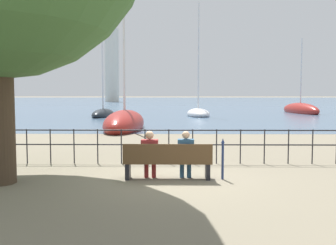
{
  "coord_description": "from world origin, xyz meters",
  "views": [
    {
      "loc": [
        0.15,
        -9.19,
        2.09
      ],
      "look_at": [
        0.0,
        0.5,
        1.37
      ],
      "focal_mm": 40.0,
      "sensor_mm": 36.0,
      "label": 1
    }
  ],
  "objects": [
    {
      "name": "sailboat_2",
      "position": [
        -2.87,
        13.58,
        0.36
      ],
      "size": [
        2.3,
        7.83,
        9.9
      ],
      "rotation": [
        0.0,
        0.0,
        -0.01
      ],
      "color": "maroon",
      "rests_on": "ground_plane"
    },
    {
      "name": "sailboat_0",
      "position": [
        -6.69,
        26.74,
        0.33
      ],
      "size": [
        1.93,
        6.0,
        11.37
      ],
      "rotation": [
        0.0,
        0.0,
        -0.05
      ],
      "color": "black",
      "rests_on": "ground_plane"
    },
    {
      "name": "sailboat_4",
      "position": [
        2.55,
        27.74,
        0.31
      ],
      "size": [
        2.51,
        5.49,
        11.36
      ],
      "rotation": [
        0.0,
        0.0,
        0.07
      ],
      "color": "silver",
      "rests_on": "ground_plane"
    },
    {
      "name": "sailboat_3",
      "position": [
        14.71,
        34.05,
        0.36
      ],
      "size": [
        2.61,
        8.92,
        9.0
      ],
      "rotation": [
        0.0,
        0.0,
        0.08
      ],
      "color": "maroon",
      "rests_on": "ground_plane"
    },
    {
      "name": "promenade_railing",
      "position": [
        0.0,
        2.09,
        0.69
      ],
      "size": [
        15.98,
        0.04,
        1.05
      ],
      "color": "black",
      "rests_on": "ground_plane"
    },
    {
      "name": "harbor_water",
      "position": [
        0.0,
        160.73,
        0.0
      ],
      "size": [
        600.0,
        300.0,
        0.01
      ],
      "color": "#47607A",
      "rests_on": "ground_plane"
    },
    {
      "name": "park_bench",
      "position": [
        0.0,
        -0.07,
        0.45
      ],
      "size": [
        2.18,
        0.45,
        0.9
      ],
      "color": "brown",
      "rests_on": "ground_plane"
    },
    {
      "name": "harbor_lighthouse",
      "position": [
        -19.16,
        107.49,
        12.74
      ],
      "size": [
        4.33,
        4.33,
        27.4
      ],
      "color": "silver",
      "rests_on": "ground_plane"
    },
    {
      "name": "ground_plane",
      "position": [
        0.0,
        0.0,
        0.0
      ],
      "size": [
        1000.0,
        1000.0,
        0.0
      ],
      "primitive_type": "plane",
      "color": "#7A705B"
    },
    {
      "name": "seated_person_right",
      "position": [
        0.45,
        0.02,
        0.66
      ],
      "size": [
        0.4,
        0.35,
        1.2
      ],
      "color": "navy",
      "rests_on": "ground_plane"
    },
    {
      "name": "seated_person_left",
      "position": [
        -0.45,
        0.01,
        0.66
      ],
      "size": [
        0.42,
        0.35,
        1.2
      ],
      "color": "maroon",
      "rests_on": "ground_plane"
    },
    {
      "name": "closed_umbrella",
      "position": [
        1.36,
        -0.03,
        0.57
      ],
      "size": [
        0.09,
        0.09,
        1.03
      ],
      "color": "navy",
      "rests_on": "ground_plane"
    }
  ]
}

